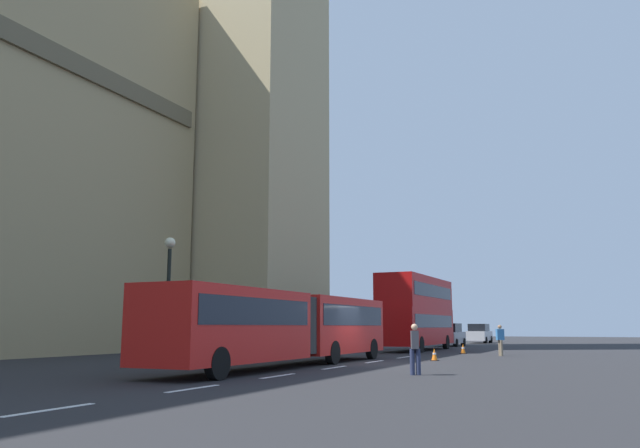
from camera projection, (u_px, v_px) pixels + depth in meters
ground_plane at (365, 363)px, 27.42m from camera, size 160.00×160.00×0.00m
lane_centre_marking at (309, 371)px, 22.35m from camera, size 25.20×0.16×0.01m
articulated_bus at (288, 323)px, 25.38m from camera, size 16.43×2.54×2.90m
double_decker_bus at (417, 310)px, 42.44m from camera, size 10.61×2.54×4.90m
sedan_lead at (449, 335)px, 51.45m from camera, size 4.40×1.86×1.85m
sedan_trailing at (479, 334)px, 61.11m from camera, size 4.40×1.86×1.85m
traffic_cone_west at (434, 355)px, 29.41m from camera, size 0.36×0.36×0.58m
traffic_cone_middle at (463, 349)px, 37.01m from camera, size 0.36×0.36×0.58m
street_lamp at (168, 291)px, 25.63m from camera, size 0.44×0.44×5.27m
pedestrian_near_cones at (415, 347)px, 20.87m from camera, size 0.46×0.37×1.69m
pedestrian_by_kerb at (500, 339)px, 34.23m from camera, size 0.42×0.47×1.69m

